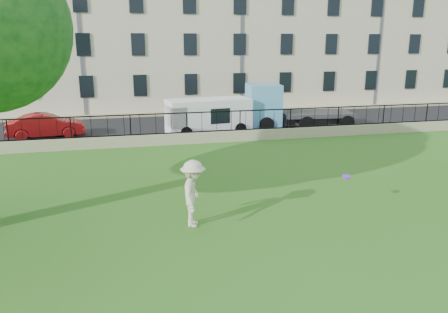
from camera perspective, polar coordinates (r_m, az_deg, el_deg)
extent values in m
plane|color=#336618|center=(12.92, 3.29, -10.21)|extent=(120.00, 120.00, 0.00)
cube|color=gray|center=(24.01, -4.84, 2.40)|extent=(50.00, 0.40, 0.60)
cube|color=black|center=(23.94, -4.86, 3.17)|extent=(50.00, 0.05, 0.06)
cube|color=black|center=(23.75, -4.91, 5.70)|extent=(50.00, 0.05, 0.06)
cube|color=black|center=(28.63, -6.24, 3.80)|extent=(60.00, 9.00, 0.01)
cube|color=gray|center=(33.71, -7.36, 5.54)|extent=(60.00, 1.40, 0.12)
cube|color=beige|center=(38.96, -8.62, 16.26)|extent=(56.00, 10.00, 13.00)
imported|color=beige|center=(13.20, -4.03, -4.84)|extent=(1.10, 1.49, 2.06)
cylinder|color=#6B24CD|center=(14.88, 15.70, -2.54)|extent=(0.36, 0.35, 0.12)
imported|color=#A01316|center=(27.37, -22.20, 3.75)|extent=(4.38, 1.91, 1.40)
cube|color=white|center=(26.47, -2.03, 5.26)|extent=(5.20, 2.61, 2.09)
cube|color=#59A4D1|center=(28.78, 9.76, 6.56)|extent=(6.92, 3.09, 2.81)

